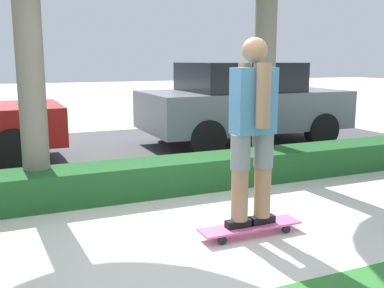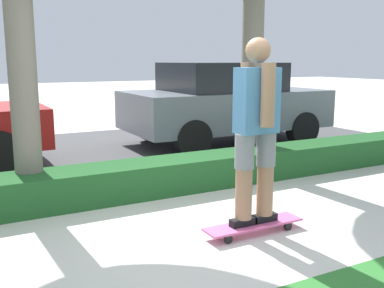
% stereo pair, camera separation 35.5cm
% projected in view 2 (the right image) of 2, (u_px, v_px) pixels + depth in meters
% --- Properties ---
extents(ground_plane, '(60.00, 60.00, 0.00)m').
position_uv_depth(ground_plane, '(203.00, 241.00, 4.06)').
color(ground_plane, beige).
extents(street_asphalt, '(12.56, 5.00, 0.01)m').
position_uv_depth(street_asphalt, '(83.00, 155.00, 7.70)').
color(street_asphalt, '#474749').
rests_on(street_asphalt, ground_plane).
extents(hedge_row, '(12.56, 0.60, 0.40)m').
position_uv_depth(hedge_row, '(138.00, 179.00, 5.41)').
color(hedge_row, '#1E5123').
rests_on(hedge_row, ground_plane).
extents(skateboard, '(1.00, 0.24, 0.10)m').
position_uv_depth(skateboard, '(254.00, 225.00, 4.23)').
color(skateboard, '#DB5B93').
rests_on(skateboard, ground_plane).
extents(skater_person, '(0.50, 0.44, 1.71)m').
position_uv_depth(skater_person, '(256.00, 128.00, 4.06)').
color(skater_person, black).
rests_on(skater_person, skateboard).
extents(parked_car_middle, '(3.85, 1.98, 1.56)m').
position_uv_depth(parked_car_middle, '(224.00, 102.00, 8.69)').
color(parked_car_middle, slate).
rests_on(parked_car_middle, ground_plane).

